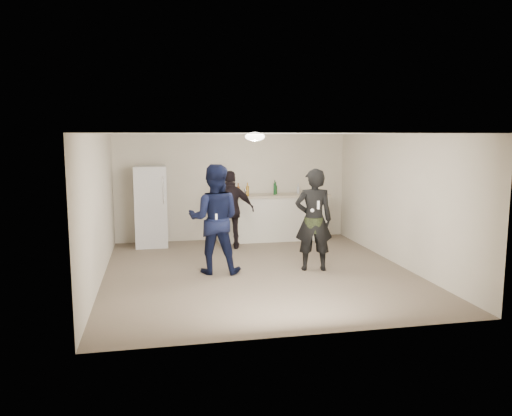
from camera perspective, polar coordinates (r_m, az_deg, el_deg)
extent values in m
plane|color=#6B5B4C|center=(9.21, 0.25, -7.28)|extent=(6.00, 6.00, 0.00)
plane|color=silver|center=(8.87, 0.26, 8.48)|extent=(6.00, 6.00, 0.00)
plane|color=beige|center=(11.88, -2.69, 2.38)|extent=(6.00, 0.00, 6.00)
plane|color=beige|center=(6.09, 6.01, -3.32)|extent=(6.00, 0.00, 6.00)
plane|color=beige|center=(8.82, -17.52, -0.05)|extent=(0.00, 6.00, 6.00)
plane|color=beige|center=(9.88, 16.07, 0.87)|extent=(0.00, 6.00, 6.00)
cube|color=beige|center=(11.83, 1.92, -1.18)|extent=(2.60, 0.56, 1.05)
cube|color=#BAAD90|center=(11.75, 1.93, 1.44)|extent=(2.68, 0.64, 0.04)
cube|color=silver|center=(11.39, -11.92, 0.18)|extent=(0.70, 0.70, 1.80)
cylinder|color=silver|center=(10.98, -10.53, 2.03)|extent=(0.02, 0.02, 0.60)
ellipsoid|color=white|center=(9.16, -0.13, 8.16)|extent=(0.36, 0.36, 0.16)
cylinder|color=#ADADB1|center=(11.50, -1.16, 1.82)|extent=(0.08, 0.08, 0.17)
imported|color=#101943|center=(8.98, -4.77, -1.27)|extent=(1.10, 0.94, 1.97)
imported|color=black|center=(9.19, 6.60, -1.35)|extent=(0.75, 0.56, 1.88)
cylinder|color=#2C3C1B|center=(9.20, 6.59, -1.91)|extent=(0.34, 0.34, 0.28)
imported|color=black|center=(10.91, -2.87, -0.22)|extent=(1.07, 0.60, 1.72)
cube|color=white|center=(8.70, -4.56, -1.14)|extent=(0.04, 0.04, 0.15)
sphere|color=white|center=(8.75, -3.80, -1.54)|extent=(0.07, 0.07, 0.07)
cube|color=white|center=(8.91, 7.13, 0.35)|extent=(0.04, 0.04, 0.15)
sphere|color=white|center=(8.92, 6.45, -0.28)|extent=(0.07, 0.07, 0.07)
cylinder|color=silver|center=(12.03, 4.84, 2.06)|extent=(0.07, 0.07, 0.16)
cylinder|color=#985016|center=(11.54, -2.05, 1.95)|extent=(0.08, 0.08, 0.21)
cylinder|color=#936415|center=(11.46, -0.97, 1.95)|extent=(0.07, 0.07, 0.23)
cylinder|color=#12401C|center=(11.72, 2.16, 2.17)|extent=(0.06, 0.06, 0.27)
cylinder|color=#113E13|center=(11.83, 2.26, 2.09)|extent=(0.07, 0.07, 0.21)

